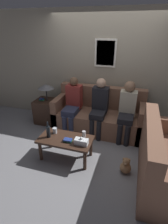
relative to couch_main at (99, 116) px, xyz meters
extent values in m
plane|color=gray|center=(0.00, -0.51, -0.34)|extent=(16.00, 16.00, 0.00)
cube|color=#9E937F|center=(0.00, 0.44, 0.96)|extent=(9.00, 0.06, 2.60)
cube|color=silver|center=(0.00, 0.40, 1.36)|extent=(0.48, 0.02, 0.60)
cube|color=silver|center=(0.00, 0.39, 1.36)|extent=(0.40, 0.01, 0.52)
cube|color=brown|center=(0.00, -0.06, -0.11)|extent=(2.02, 0.84, 0.46)
cube|color=brown|center=(0.00, 0.26, 0.38)|extent=(2.02, 0.20, 0.52)
cube|color=brown|center=(-0.94, -0.06, 0.03)|extent=(0.14, 0.84, 0.75)
cube|color=brown|center=(0.94, -0.06, 0.03)|extent=(0.14, 0.84, 0.75)
cube|color=brown|center=(1.38, -1.23, -0.11)|extent=(0.84, 1.61, 0.46)
cube|color=brown|center=(1.06, -1.23, 0.38)|extent=(0.20, 1.61, 0.52)
cube|color=brown|center=(1.38, -0.50, 0.03)|extent=(0.84, 0.14, 0.75)
cube|color=#382319|center=(-0.35, -1.19, 0.07)|extent=(0.97, 0.50, 0.04)
cylinder|color=#382319|center=(-0.77, -1.38, -0.15)|extent=(0.06, 0.06, 0.39)
cylinder|color=#382319|center=(0.08, -1.38, -0.15)|extent=(0.06, 0.06, 0.39)
cylinder|color=#382319|center=(-0.77, -1.00, -0.15)|extent=(0.06, 0.06, 0.39)
cylinder|color=#382319|center=(0.08, -1.00, -0.15)|extent=(0.06, 0.06, 0.39)
cube|color=#382319|center=(-1.36, -0.05, -0.04)|extent=(0.49, 0.49, 0.60)
cylinder|color=#262628|center=(-1.30, -0.05, 0.42)|extent=(0.02, 0.02, 0.33)
cone|color=slate|center=(-1.30, -0.05, 0.61)|extent=(0.38, 0.38, 0.10)
cube|color=#237547|center=(-1.43, -0.08, 0.27)|extent=(0.12, 0.09, 0.02)
cube|color=navy|center=(-1.43, -0.08, 0.29)|extent=(0.09, 0.07, 0.03)
cylinder|color=black|center=(-0.65, -1.23, 0.20)|extent=(0.07, 0.07, 0.22)
cylinder|color=black|center=(-0.65, -1.23, 0.35)|extent=(0.03, 0.03, 0.09)
cylinder|color=silver|center=(-0.60, -1.08, 0.14)|extent=(0.08, 0.08, 0.11)
cube|color=#237547|center=(-0.27, -1.26, 0.10)|extent=(0.15, 0.09, 0.02)
cube|color=navy|center=(-0.27, -1.26, 0.12)|extent=(0.15, 0.10, 0.02)
cylinder|color=#BCBCC1|center=(-0.04, -1.05, 0.15)|extent=(0.07, 0.07, 0.12)
cube|color=silver|center=(-0.02, -1.27, 0.14)|extent=(0.23, 0.12, 0.10)
sphere|color=white|center=(-0.02, -1.27, 0.21)|extent=(0.05, 0.05, 0.05)
cube|color=#2D334C|center=(-0.59, -0.26, 0.17)|extent=(0.31, 0.45, 0.14)
cylinder|color=#2D334C|center=(-0.67, -0.49, -0.11)|extent=(0.11, 0.11, 0.46)
cylinder|color=#2D334C|center=(-0.52, -0.49, -0.11)|extent=(0.11, 0.11, 0.46)
cube|color=maroon|center=(-0.59, -0.03, 0.44)|extent=(0.34, 0.22, 0.53)
sphere|color=brown|center=(-0.59, -0.03, 0.79)|extent=(0.19, 0.19, 0.19)
cube|color=black|center=(0.03, -0.26, 0.17)|extent=(0.31, 0.40, 0.14)
cylinder|color=black|center=(-0.04, -0.46, -0.11)|extent=(0.11, 0.11, 0.46)
cylinder|color=black|center=(0.11, -0.46, -0.11)|extent=(0.11, 0.11, 0.46)
cube|color=black|center=(0.03, -0.06, 0.45)|extent=(0.34, 0.22, 0.55)
sphere|color=tan|center=(0.03, -0.06, 0.82)|extent=(0.20, 0.20, 0.20)
cube|color=black|center=(0.62, -0.26, 0.17)|extent=(0.31, 0.43, 0.14)
cylinder|color=black|center=(0.55, -0.48, -0.11)|extent=(0.11, 0.11, 0.46)
cylinder|color=black|center=(0.70, -0.48, -0.11)|extent=(0.11, 0.11, 0.46)
cube|color=beige|center=(0.62, -0.04, 0.43)|extent=(0.34, 0.22, 0.52)
sphere|color=#8C664C|center=(0.62, -0.04, 0.79)|extent=(0.22, 0.22, 0.22)
sphere|color=#A87A51|center=(0.75, -1.24, -0.25)|extent=(0.19, 0.19, 0.19)
sphere|color=#A87A51|center=(0.75, -1.24, -0.11)|extent=(0.12, 0.12, 0.12)
sphere|color=#A87A51|center=(0.71, -1.24, -0.07)|extent=(0.04, 0.04, 0.04)
sphere|color=#A87A51|center=(0.79, -1.24, -0.07)|extent=(0.04, 0.04, 0.04)
sphere|color=tan|center=(0.75, -1.29, -0.11)|extent=(0.05, 0.05, 0.05)
camera|label=1|loc=(0.74, -3.57, 1.90)|focal=28.00mm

